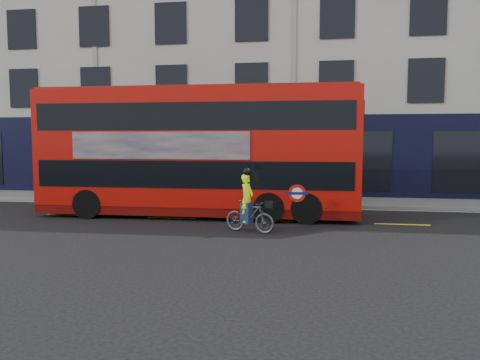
# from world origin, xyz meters

# --- Properties ---
(ground) EXTENTS (120.00, 120.00, 0.00)m
(ground) POSITION_xyz_m (0.00, 0.00, 0.00)
(ground) COLOR black
(ground) RESTS_ON ground
(pavement) EXTENTS (60.00, 3.00, 0.12)m
(pavement) POSITION_xyz_m (0.00, 6.50, 0.06)
(pavement) COLOR slate
(pavement) RESTS_ON ground
(kerb) EXTENTS (60.00, 0.12, 0.13)m
(kerb) POSITION_xyz_m (0.00, 5.00, 0.07)
(kerb) COLOR gray
(kerb) RESTS_ON ground
(building_terrace) EXTENTS (50.00, 10.07, 15.00)m
(building_terrace) POSITION_xyz_m (0.00, 12.94, 7.49)
(building_terrace) COLOR #B4B2AA
(building_terrace) RESTS_ON ground
(road_edge_line) EXTENTS (58.00, 0.10, 0.01)m
(road_edge_line) POSITION_xyz_m (0.00, 4.70, 0.00)
(road_edge_line) COLOR silver
(road_edge_line) RESTS_ON ground
(lane_dashes) EXTENTS (58.00, 0.12, 0.01)m
(lane_dashes) POSITION_xyz_m (0.00, 1.50, 0.00)
(lane_dashes) COLOR yellow
(lane_dashes) RESTS_ON ground
(bus) EXTENTS (11.69, 2.87, 4.69)m
(bus) POSITION_xyz_m (-3.14, 2.20, 2.41)
(bus) COLOR #A80D06
(bus) RESTS_ON ground
(cyclist) EXTENTS (1.70, 0.97, 1.97)m
(cyclist) POSITION_xyz_m (-0.88, -0.61, 0.66)
(cyclist) COLOR #434448
(cyclist) RESTS_ON ground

